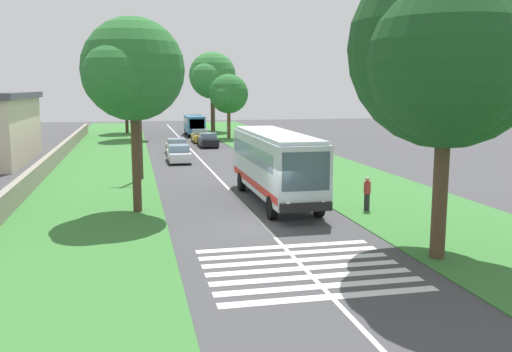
{
  "coord_description": "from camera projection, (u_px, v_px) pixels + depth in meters",
  "views": [
    {
      "loc": [
        -23.81,
        5.56,
        6.11
      ],
      "look_at": [
        3.98,
        -0.54,
        1.6
      ],
      "focal_mm": 39.49,
      "sensor_mm": 36.0,
      "label": 1
    }
  ],
  "objects": [
    {
      "name": "coach_bus",
      "position": [
        275.0,
        162.0,
        29.99
      ],
      "size": [
        11.16,
        2.62,
        3.73
      ],
      "color": "silver",
      "rests_on": "ground"
    },
    {
      "name": "trailing_car_0",
      "position": [
        179.0,
        154.0,
        46.13
      ],
      "size": [
        4.3,
        1.78,
        1.43
      ],
      "color": "silver",
      "rests_on": "ground"
    },
    {
      "name": "utility_pole",
      "position": [
        140.0,
        122.0,
        36.97
      ],
      "size": [
        0.24,
        1.4,
        7.32
      ],
      "color": "#473828",
      "rests_on": "grass_verge_left"
    },
    {
      "name": "roadside_tree_left_2",
      "position": [
        125.0,
        90.0,
        73.89
      ],
      "size": [
        6.25,
        5.06,
        8.33
      ],
      "color": "#3D2D1E",
      "rests_on": "grass_verge_left"
    },
    {
      "name": "roadside_tree_left_0",
      "position": [
        131.0,
        72.0,
        26.77
      ],
      "size": [
        5.85,
        4.92,
        9.37
      ],
      "color": "#4C3826",
      "rests_on": "grass_verge_left"
    },
    {
      "name": "roadside_wall",
      "position": [
        51.0,
        161.0,
        41.85
      ],
      "size": [
        70.0,
        0.4,
        1.21
      ],
      "primitive_type": "cube",
      "color": "gray",
      "rests_on": "grass_verge_left"
    },
    {
      "name": "trailing_car_1",
      "position": [
        177.0,
        147.0,
        51.78
      ],
      "size": [
        4.3,
        1.78,
        1.43
      ],
      "color": "#B7A893",
      "rests_on": "ground"
    },
    {
      "name": "grass_verge_left",
      "position": [
        94.0,
        178.0,
        37.84
      ],
      "size": [
        120.0,
        8.0,
        0.04
      ],
      "primitive_type": "cube",
      "color": "#387533",
      "rests_on": "ground"
    },
    {
      "name": "trailing_car_3",
      "position": [
        201.0,
        136.0,
        62.8
      ],
      "size": [
        4.3,
        1.78,
        1.43
      ],
      "color": "gold",
      "rests_on": "ground"
    },
    {
      "name": "pedestrian",
      "position": [
        367.0,
        193.0,
        27.84
      ],
      "size": [
        0.34,
        0.34,
        1.69
      ],
      "color": "#26262D",
      "rests_on": "grass_verge_right"
    },
    {
      "name": "roadside_tree_right_0",
      "position": [
        440.0,
        56.0,
        19.16
      ],
      "size": [
        8.65,
        6.89,
        10.75
      ],
      "color": "#4C3826",
      "rests_on": "grass_verge_right"
    },
    {
      "name": "zebra_crossing",
      "position": [
        304.0,
        268.0,
        19.17
      ],
      "size": [
        5.85,
        6.8,
        0.01
      ],
      "color": "silver",
      "rests_on": "ground"
    },
    {
      "name": "ground",
      "position": [
        263.0,
        225.0,
        25.11
      ],
      "size": [
        160.0,
        160.0,
        0.0
      ],
      "primitive_type": "plane",
      "color": "#424244"
    },
    {
      "name": "grass_verge_right",
      "position": [
        326.0,
        171.0,
        41.31
      ],
      "size": [
        120.0,
        8.0,
        0.04
      ],
      "primitive_type": "cube",
      "color": "#387533",
      "rests_on": "ground"
    },
    {
      "name": "roadside_tree_right_2",
      "position": [
        228.0,
        95.0,
        66.49
      ],
      "size": [
        5.17,
        4.64,
        7.6
      ],
      "color": "brown",
      "rests_on": "grass_verge_right"
    },
    {
      "name": "roadside_tree_right_1",
      "position": [
        211.0,
        77.0,
        76.94
      ],
      "size": [
        8.03,
        6.4,
        10.85
      ],
      "color": "#4C3826",
      "rests_on": "grass_verge_right"
    },
    {
      "name": "trailing_car_2",
      "position": [
        208.0,
        140.0,
        57.92
      ],
      "size": [
        4.3,
        1.78,
        1.43
      ],
      "color": "black",
      "rests_on": "ground"
    },
    {
      "name": "centre_line",
      "position": [
        215.0,
        175.0,
        39.58
      ],
      "size": [
        110.0,
        0.16,
        0.01
      ],
      "primitive_type": "cube",
      "color": "silver",
      "rests_on": "ground"
    },
    {
      "name": "roadside_tree_left_1",
      "position": [
        132.0,
        79.0,
        65.13
      ],
      "size": [
        6.98,
        5.56,
        9.95
      ],
      "color": "brown",
      "rests_on": "grass_verge_left"
    },
    {
      "name": "trailing_minibus_0",
      "position": [
        194.0,
        124.0,
        70.81
      ],
      "size": [
        6.0,
        2.14,
        2.53
      ],
      "color": "teal",
      "rests_on": "ground"
    }
  ]
}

